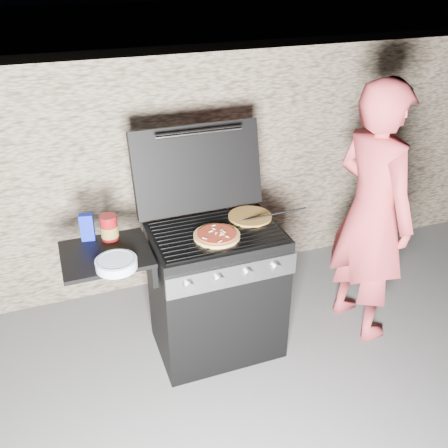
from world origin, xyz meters
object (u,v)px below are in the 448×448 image
object	(u,v)px
person	(372,214)
pizza_topped	(217,235)
sauce_jar	(109,228)
gas_grill	(180,299)

from	to	relation	value
person	pizza_topped	bearing A→B (deg)	79.52
sauce_jar	person	world-z (taller)	person
sauce_jar	person	distance (m)	1.68
gas_grill	person	distance (m)	1.37
gas_grill	pizza_topped	bearing A→B (deg)	-17.10
pizza_topped	person	distance (m)	1.06
gas_grill	sauce_jar	size ratio (longest dim) A/B	8.55
gas_grill	person	world-z (taller)	person
gas_grill	sauce_jar	bearing A→B (deg)	159.06
pizza_topped	person	world-z (taller)	person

